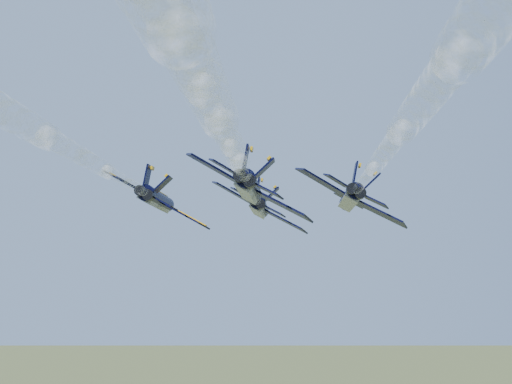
{
  "coord_description": "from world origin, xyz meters",
  "views": [
    {
      "loc": [
        4.69,
        -93.8,
        99.55
      ],
      "look_at": [
        2.25,
        2.21,
        108.78
      ],
      "focal_mm": 55.0,
      "sensor_mm": 36.0,
      "label": 1
    }
  ],
  "objects_px": {
    "jet_right": "(351,198)",
    "jet_slot": "(250,188)",
    "jet_left": "(157,200)",
    "jet_lead": "(260,207)"
  },
  "relations": [
    {
      "from": "jet_lead",
      "to": "jet_left",
      "type": "bearing_deg",
      "value": -132.86
    },
    {
      "from": "jet_left",
      "to": "jet_slot",
      "type": "relative_size",
      "value": 1.0
    },
    {
      "from": "jet_left",
      "to": "jet_slot",
      "type": "height_order",
      "value": "same"
    },
    {
      "from": "jet_lead",
      "to": "jet_right",
      "type": "bearing_deg",
      "value": -50.92
    },
    {
      "from": "jet_right",
      "to": "jet_lead",
      "type": "bearing_deg",
      "value": 129.08
    },
    {
      "from": "jet_lead",
      "to": "jet_left",
      "type": "distance_m",
      "value": 17.61
    },
    {
      "from": "jet_lead",
      "to": "jet_left",
      "type": "xyz_separation_m",
      "value": [
        -12.27,
        -12.63,
        0.0
      ]
    },
    {
      "from": "jet_right",
      "to": "jet_slot",
      "type": "distance_m",
      "value": 16.94
    },
    {
      "from": "jet_right",
      "to": "jet_slot",
      "type": "height_order",
      "value": "same"
    },
    {
      "from": "jet_lead",
      "to": "jet_left",
      "type": "relative_size",
      "value": 1.0
    }
  ]
}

